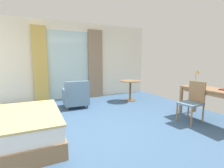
{
  "coord_description": "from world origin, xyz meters",
  "views": [
    {
      "loc": [
        -1.04,
        -2.98,
        1.38
      ],
      "look_at": [
        0.49,
        0.47,
        0.85
      ],
      "focal_mm": 25.72,
      "sensor_mm": 36.0,
      "label": 1
    }
  ],
  "objects": [
    {
      "name": "balcony_glass_door",
      "position": [
        -0.07,
        3.09,
        1.24
      ],
      "size": [
        1.51,
        0.02,
        2.47
      ],
      "primitive_type": "cube",
      "color": "silver",
      "rests_on": "ground"
    },
    {
      "name": "curtain_panel_right",
      "position": [
        0.9,
        2.99,
        1.28
      ],
      "size": [
        0.54,
        0.1,
        2.56
      ],
      "primitive_type": "cube",
      "color": "#897056",
      "rests_on": "ground"
    },
    {
      "name": "armchair_by_window",
      "position": [
        -0.12,
        1.82,
        0.33
      ],
      "size": [
        0.7,
        0.75,
        0.82
      ],
      "color": "slate",
      "rests_on": "ground"
    },
    {
      "name": "wall_back",
      "position": [
        0.0,
        3.17,
        1.4
      ],
      "size": [
        6.16,
        0.12,
        2.81
      ],
      "primitive_type": "cube",
      "color": "silver",
      "rests_on": "ground"
    },
    {
      "name": "round_cafe_table",
      "position": [
        1.84,
        1.92,
        0.53
      ],
      "size": [
        0.72,
        0.72,
        0.71
      ],
      "color": "olive",
      "rests_on": "ground"
    },
    {
      "name": "curtain_panel_left",
      "position": [
        -1.05,
        2.99,
        1.28
      ],
      "size": [
        0.47,
        0.1,
        2.56
      ],
      "primitive_type": "cube",
      "color": "tan",
      "rests_on": "ground"
    },
    {
      "name": "ground",
      "position": [
        0.0,
        0.0,
        -0.05
      ],
      "size": [
        6.56,
        6.85,
        0.1
      ],
      "primitive_type": "cube",
      "color": "#38567A"
    },
    {
      "name": "writing_desk",
      "position": [
        2.57,
        -0.6,
        0.66
      ],
      "size": [
        0.61,
        1.39,
        0.76
      ],
      "color": "olive",
      "rests_on": "ground"
    },
    {
      "name": "desk_chair",
      "position": [
        2.12,
        -0.45,
        0.51
      ],
      "size": [
        0.52,
        0.46,
        0.93
      ],
      "color": "slate",
      "rests_on": "ground"
    },
    {
      "name": "desk_lamp",
      "position": [
        2.61,
        -0.12,
        1.05
      ],
      "size": [
        0.26,
        0.17,
        0.45
      ],
      "color": "tan",
      "rests_on": "writing_desk"
    }
  ]
}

